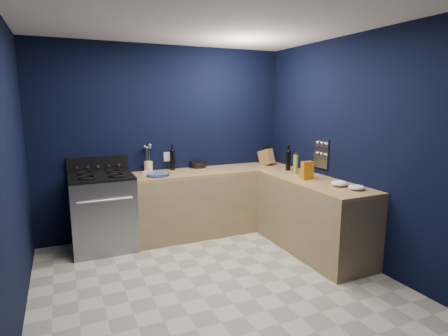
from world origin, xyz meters
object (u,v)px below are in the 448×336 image
gas_range (103,213)px  crouton_bag (307,170)px  utensil_crock (148,166)px  knife_block (266,157)px  plate_stack (158,174)px

gas_range → crouton_bag: crouton_bag is taller
gas_range → utensil_crock: 0.86m
knife_block → utensil_crock: bearing=156.8°
gas_range → plate_stack: plate_stack is taller
gas_range → plate_stack: (0.69, -0.09, 0.46)m
plate_stack → crouton_bag: (1.64, -0.95, 0.09)m
plate_stack → knife_block: knife_block is taller
plate_stack → utensil_crock: size_ratio=2.01×
gas_range → utensil_crock: (0.65, 0.25, 0.51)m
gas_range → utensil_crock: bearing=21.1°
knife_block → crouton_bag: (-0.07, -1.11, -0.00)m
plate_stack → utensil_crock: utensil_crock is taller
knife_block → crouton_bag: knife_block is taller
plate_stack → knife_block: 1.72m
utensil_crock → crouton_bag: size_ratio=0.65×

